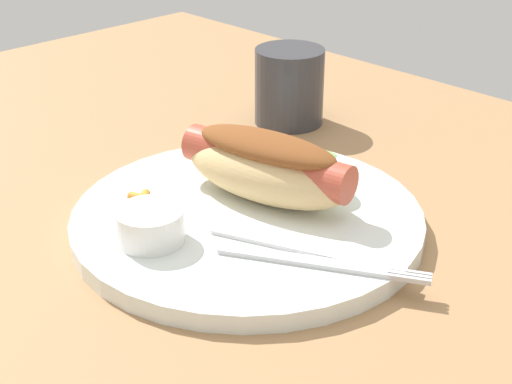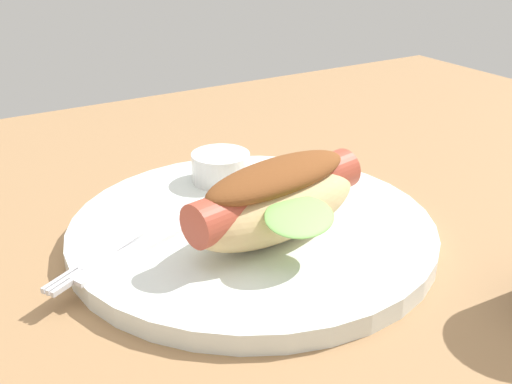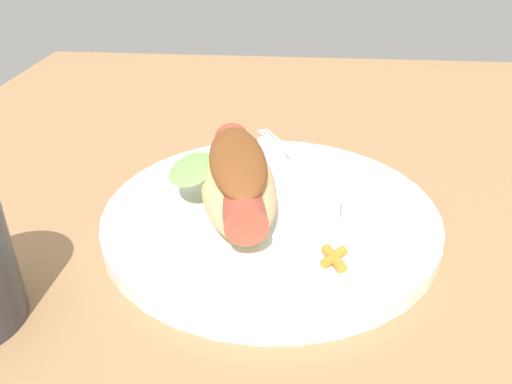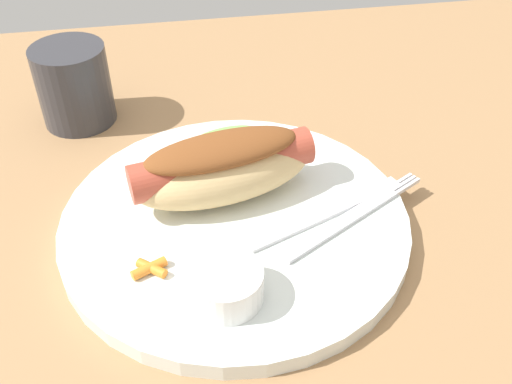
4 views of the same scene
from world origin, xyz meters
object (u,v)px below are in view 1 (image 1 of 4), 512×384
object	(u,v)px
hot_dog	(267,165)
plate	(247,219)
carrot_garnish	(145,199)
knife	(306,249)
sauce_ramekin	(150,225)
fork	(318,263)
drinking_cup	(289,86)

from	to	relation	value
hot_dog	plate	bearing A→B (deg)	-90.54
carrot_garnish	knife	bearing A→B (deg)	15.23
sauce_ramekin	hot_dog	bearing A→B (deg)	83.71
sauce_ramekin	fork	distance (cm)	13.66
fork	carrot_garnish	xyz separation A→B (cm)	(-17.33, -3.25, 0.20)
sauce_ramekin	carrot_garnish	bearing A→B (deg)	147.36
hot_dog	knife	size ratio (longest dim) A/B	1.06
drinking_cup	sauce_ramekin	bearing A→B (deg)	-66.87
plate	hot_dog	distance (cm)	5.01
plate	sauce_ramekin	xyz separation A→B (cm)	(-1.87, -8.90, 2.18)
fork	knife	distance (cm)	2.20
hot_dog	sauce_ramekin	xyz separation A→B (cm)	(-1.31, -11.86, -1.83)
hot_dog	sauce_ramekin	size ratio (longest dim) A/B	3.08
hot_dog	fork	size ratio (longest dim) A/B	1.15
plate	fork	bearing A→B (deg)	-11.95
carrot_garnish	drinking_cup	distance (cm)	26.88
knife	fork	bearing A→B (deg)	-47.17
knife	plate	bearing A→B (deg)	149.46
plate	drinking_cup	size ratio (longest dim) A/B	3.50
sauce_ramekin	carrot_garnish	xyz separation A→B (cm)	(-5.54, 3.55, -0.98)
plate	drinking_cup	xyz separation A→B (cm)	(-14.43, 20.50, 3.52)
hot_dog	fork	world-z (taller)	hot_dog
hot_dog	carrot_garnish	distance (cm)	11.13
carrot_garnish	plate	bearing A→B (deg)	35.82
sauce_ramekin	drinking_cup	world-z (taller)	drinking_cup
carrot_garnish	hot_dog	bearing A→B (deg)	50.53
plate	carrot_garnish	bearing A→B (deg)	-144.18
knife	sauce_ramekin	bearing A→B (deg)	-163.90
plate	hot_dog	size ratio (longest dim) A/B	1.78
fork	carrot_garnish	size ratio (longest dim) A/B	5.03
plate	drinking_cup	world-z (taller)	drinking_cup
plate	drinking_cup	bearing A→B (deg)	125.14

